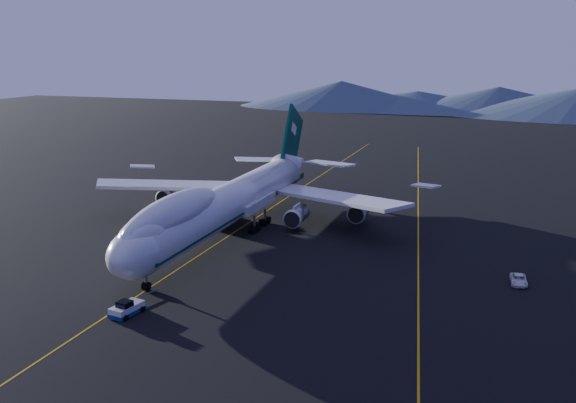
% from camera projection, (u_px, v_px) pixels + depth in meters
% --- Properties ---
extents(ground, '(500.00, 500.00, 0.00)m').
position_uv_depth(ground, '(230.00, 235.00, 107.83)').
color(ground, black).
rests_on(ground, ground).
extents(taxiway_line_main, '(0.25, 220.00, 0.01)m').
position_uv_depth(taxiway_line_main, '(230.00, 235.00, 107.83)').
color(taxiway_line_main, '#C6930B').
rests_on(taxiway_line_main, ground).
extents(taxiway_line_side, '(28.08, 198.09, 0.01)m').
position_uv_depth(taxiway_line_side, '(418.00, 236.00, 107.44)').
color(taxiway_line_side, '#C6930B').
rests_on(taxiway_line_side, ground).
extents(boeing_747, '(59.62, 72.43, 19.37)m').
position_uv_depth(boeing_747, '(229.00, 201.00, 106.50)').
color(boeing_747, silver).
rests_on(boeing_747, ground).
extents(pushback_tug, '(3.06, 4.65, 1.89)m').
position_uv_depth(pushback_tug, '(127.00, 310.00, 75.78)').
color(pushback_tug, silver).
rests_on(pushback_tug, ground).
extents(service_van, '(2.39, 4.57, 1.23)m').
position_uv_depth(service_van, '(519.00, 280.00, 85.45)').
color(service_van, white).
rests_on(service_van, ground).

